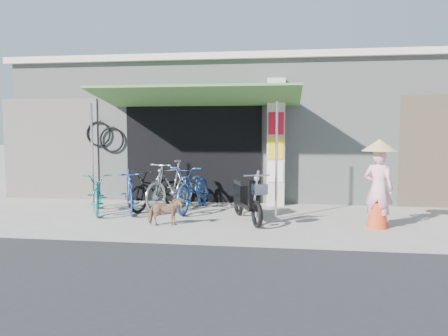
# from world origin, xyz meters

# --- Properties ---
(ground) EXTENTS (80.00, 80.00, 0.00)m
(ground) POSITION_xyz_m (0.00, 0.00, 0.00)
(ground) COLOR #A29C92
(ground) RESTS_ON ground
(road_strip) EXTENTS (80.00, 6.00, 0.01)m
(road_strip) POSITION_xyz_m (0.00, -4.50, 0.01)
(road_strip) COLOR #2C2C2E
(road_strip) RESTS_ON ground
(bicycle_shop) EXTENTS (12.30, 5.30, 3.66)m
(bicycle_shop) POSITION_xyz_m (-0.00, 5.09, 1.83)
(bicycle_shop) COLOR gray
(bicycle_shop) RESTS_ON ground
(shop_pillar) EXTENTS (0.42, 0.44, 3.00)m
(shop_pillar) POSITION_xyz_m (0.85, 2.45, 1.50)
(shop_pillar) COLOR beige
(shop_pillar) RESTS_ON ground
(awning) EXTENTS (4.60, 1.88, 2.72)m
(awning) POSITION_xyz_m (-0.90, 1.63, 2.51)
(awning) COLOR #3D7133
(awning) RESTS_ON ground
(neighbour_left) EXTENTS (2.60, 0.06, 2.60)m
(neighbour_left) POSITION_xyz_m (-5.00, 2.59, 1.30)
(neighbour_left) COLOR #6B665B
(neighbour_left) RESTS_ON ground
(bike_teal) EXTENTS (1.21, 1.77, 0.88)m
(bike_teal) POSITION_xyz_m (-2.95, 0.86, 0.44)
(bike_teal) COLOR teal
(bike_teal) RESTS_ON ground
(bike_blue) EXTENTS (1.03, 1.60, 0.94)m
(bike_blue) POSITION_xyz_m (-2.28, 0.98, 0.47)
(bike_blue) COLOR navy
(bike_blue) RESTS_ON ground
(bike_black) EXTENTS (1.26, 1.85, 0.92)m
(bike_black) POSITION_xyz_m (-1.83, 1.46, 0.46)
(bike_black) COLOR black
(bike_black) RESTS_ON ground
(bike_silver) EXTENTS (1.12, 1.95, 1.13)m
(bike_silver) POSITION_xyz_m (-1.45, 1.39, 0.57)
(bike_silver) COLOR #A8A9AD
(bike_silver) RESTS_ON ground
(bike_navy) EXTENTS (0.92, 2.01, 1.02)m
(bike_navy) POSITION_xyz_m (-0.93, 1.41, 0.51)
(bike_navy) COLOR navy
(bike_navy) RESTS_ON ground
(street_dog) EXTENTS (0.70, 0.47, 0.55)m
(street_dog) POSITION_xyz_m (-1.15, -0.20, 0.27)
(street_dog) COLOR tan
(street_dog) RESTS_ON ground
(moped) EXTENTS (0.82, 1.66, 0.98)m
(moped) POSITION_xyz_m (0.33, 0.47, 0.45)
(moped) COLOR black
(moped) RESTS_ON ground
(nun) EXTENTS (0.64, 0.64, 1.64)m
(nun) POSITION_xyz_m (2.77, 0.19, 0.82)
(nun) COLOR pink
(nun) RESTS_ON ground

